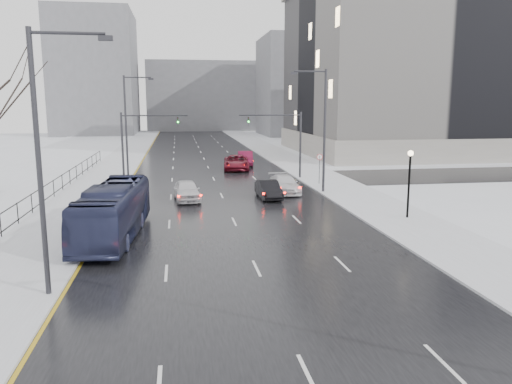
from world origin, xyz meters
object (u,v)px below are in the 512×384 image
streetlight_r_mid (322,125)px  sedan_right_near (269,190)px  mast_signal_right (290,137)px  streetlight_l_far (128,121)px  no_uturn_sign (320,160)px  sedan_center_near (187,190)px  lamppost_r_mid (409,174)px  sedan_right_distant (245,158)px  mast_signal_left (134,139)px  bus (114,211)px  sedan_right_far (284,184)px  sedan_right_cross (236,162)px  streetlight_l_near (45,151)px

streetlight_r_mid → sedan_right_near: 6.97m
mast_signal_right → streetlight_l_far: bearing=165.5°
no_uturn_sign → streetlight_l_far: bearing=155.3°
sedan_center_near → lamppost_r_mid: bearing=-36.0°
sedan_right_near → sedan_right_distant: (1.00, 20.96, 0.13)m
mast_signal_right → no_uturn_sign: size_ratio=2.41×
mast_signal_left → bus: size_ratio=0.62×
sedan_right_far → sedan_right_cross: bearing=97.4°
streetlight_l_near → sedan_right_cross: size_ratio=1.70×
lamppost_r_mid → sedan_right_far: (-5.77, 10.51, -2.19)m
streetlight_l_near → sedan_center_near: (5.39, 18.40, -4.80)m
no_uturn_sign → streetlight_r_mid: bearing=-104.5°
bus → sedan_right_far: bus is taller
sedan_right_cross → sedan_right_far: 14.94m
no_uturn_sign → sedan_right_cross: bearing=118.9°
streetlight_l_near → sedan_right_far: size_ratio=2.03×
streetlight_r_mid → mast_signal_right: size_ratio=1.54×
streetlight_l_far → lamppost_r_mid: (19.17, -22.00, -2.67)m
lamppost_r_mid → sedan_center_near: (-13.78, 8.40, -2.13)m
sedan_right_near → sedan_right_far: 2.83m
streetlight_l_far → sedan_right_far: (13.40, -11.49, -4.86)m
streetlight_l_far → sedan_right_cross: bearing=16.4°
sedan_right_far → sedan_right_near: bearing=-129.0°
sedan_center_near → mast_signal_left: bearing=110.7°
bus → sedan_right_near: bearing=48.0°
bus → sedan_right_distant: (11.42, 30.83, -0.65)m
no_uturn_sign → sedan_right_near: size_ratio=0.64×
streetlight_r_mid → lamppost_r_mid: size_ratio=2.34×
sedan_center_near → sedan_right_near: size_ratio=1.07×
streetlight_l_near → sedan_center_near: size_ratio=2.20×
sedan_right_near → streetlight_l_far: bearing=128.5°
lamppost_r_mid → sedan_right_near: lamppost_r_mid is taller
streetlight_l_near → mast_signal_right: streetlight_l_near is taller
mast_signal_right → bus: (-14.25, -19.59, -2.59)m
streetlight_r_mid → sedan_right_cross: 16.83m
sedan_right_near → streetlight_r_mid: bearing=18.4°
sedan_right_distant → mast_signal_left: bearing=-130.0°
streetlight_l_far → sedan_right_cross: size_ratio=1.70×
streetlight_l_far → bus: size_ratio=0.95×
mast_signal_left → bus: bearing=-88.8°
bus → sedan_center_near: bearing=72.1°
sedan_right_cross → sedan_right_far: bearing=-75.8°
no_uturn_sign → sedan_right_distant: no_uturn_sign is taller
streetlight_l_near → mast_signal_right: size_ratio=1.54×
bus → sedan_right_near: bus is taller
streetlight_l_near → no_uturn_sign: (17.37, 24.00, -3.32)m
mast_signal_right → sedan_right_far: 8.47m
streetlight_r_mid → sedan_right_near: (-4.67, -1.73, -4.88)m
streetlight_l_near → sedan_right_far: 24.97m
sedan_right_cross → streetlight_l_far: bearing=-158.0°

